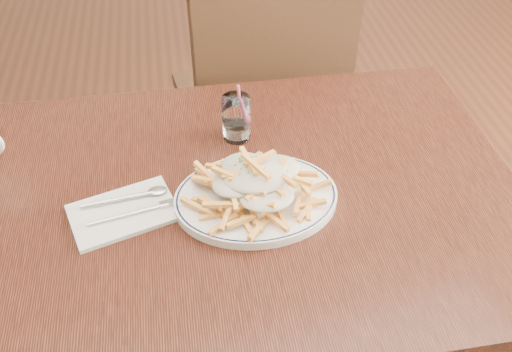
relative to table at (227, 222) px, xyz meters
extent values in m
cube|color=black|center=(0.00, 0.00, 0.06)|extent=(1.20, 0.80, 0.04)
cylinder|color=black|center=(-0.55, 0.35, -0.32)|extent=(0.05, 0.05, 0.71)
cylinder|color=black|center=(0.55, 0.35, -0.32)|extent=(0.05, 0.05, 0.71)
cube|color=black|center=(0.17, 0.71, -0.21)|extent=(0.52, 0.52, 0.04)
cube|color=black|center=(0.20, 0.50, 0.07)|extent=(0.46, 0.11, 0.50)
cylinder|color=black|center=(0.33, 0.93, -0.45)|extent=(0.04, 0.04, 0.44)
cylinder|color=black|center=(-0.05, 0.87, -0.45)|extent=(0.04, 0.04, 0.44)
cylinder|color=black|center=(0.39, 0.54, -0.45)|extent=(0.04, 0.04, 0.44)
cylinder|color=black|center=(0.00, 0.49, -0.45)|extent=(0.04, 0.04, 0.44)
torus|color=black|center=(0.06, -0.03, 0.09)|extent=(0.37, 0.37, 0.01)
ellipsoid|color=beige|center=(0.06, -0.03, 0.16)|extent=(0.22, 0.19, 0.03)
cube|color=silver|center=(-0.20, -0.02, 0.08)|extent=(0.23, 0.18, 0.01)
cylinder|color=white|center=(0.05, 0.18, 0.13)|extent=(0.06, 0.06, 0.10)
cylinder|color=white|center=(0.05, 0.18, 0.10)|extent=(0.06, 0.06, 0.03)
cylinder|color=#E45684|center=(0.06, 0.19, 0.15)|extent=(0.02, 0.03, 0.13)
camera|label=1|loc=(-0.07, -0.82, 0.87)|focal=40.00mm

